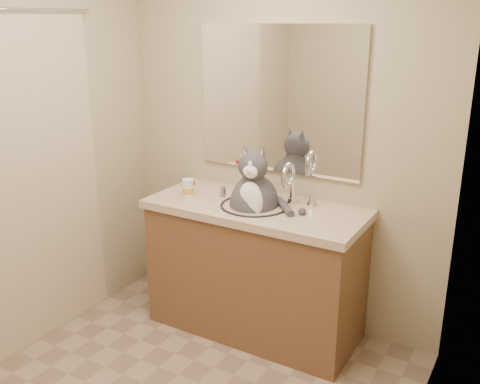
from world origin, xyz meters
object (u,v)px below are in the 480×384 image
at_px(cat, 254,201).
at_px(pill_bottle_redcap, 191,188).
at_px(grey_canister, 223,192).
at_px(pill_bottle_orange, 188,189).

relative_size(cat, pill_bottle_redcap, 6.18).
relative_size(pill_bottle_redcap, grey_canister, 1.59).
bearing_deg(pill_bottle_orange, pill_bottle_redcap, 106.21).
bearing_deg(grey_canister, pill_bottle_redcap, -154.97).
xyz_separation_m(cat, pill_bottle_orange, (-0.43, -0.08, 0.03)).
relative_size(pill_bottle_redcap, pill_bottle_orange, 0.78).
distance_m(cat, grey_canister, 0.26).
bearing_deg(pill_bottle_redcap, grey_canister, 25.03).
distance_m(pill_bottle_redcap, grey_canister, 0.21).
xyz_separation_m(cat, pill_bottle_redcap, (-0.44, -0.03, 0.02)).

